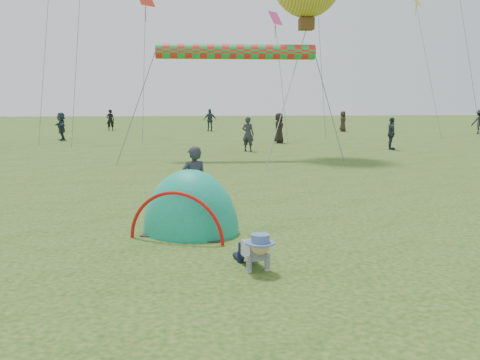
{
  "coord_description": "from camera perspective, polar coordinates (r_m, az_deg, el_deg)",
  "views": [
    {
      "loc": [
        -0.95,
        -8.51,
        2.6
      ],
      "look_at": [
        0.01,
        1.86,
        1.0
      ],
      "focal_mm": 40.0,
      "sensor_mm": 36.0,
      "label": 1
    }
  ],
  "objects": [
    {
      "name": "rainbow_tube_kite",
      "position": [
        23.29,
        -0.43,
        13.53
      ],
      "size": [
        6.76,
        0.64,
        0.64
      ],
      "primitive_type": "cylinder",
      "rotation": [
        0.0,
        1.57,
        0.0
      ],
      "color": "red"
    },
    {
      "name": "crowd_person_2",
      "position": [
        42.41,
        -3.22,
        6.4
      ],
      "size": [
        1.07,
        0.57,
        1.75
      ],
      "primitive_type": "imported",
      "rotation": [
        0.0,
        0.0,
        3.29
      ],
      "color": "#303E4A",
      "rests_on": "ground"
    },
    {
      "name": "crowd_person_8",
      "position": [
        28.15,
        15.85,
        4.79
      ],
      "size": [
        0.58,
        1.02,
        1.64
      ],
      "primitive_type": "imported",
      "rotation": [
        0.0,
        0.0,
        1.38
      ],
      "color": "#29353D",
      "rests_on": "ground"
    },
    {
      "name": "diamond_kite_7",
      "position": [
        41.64,
        18.29,
        17.7
      ],
      "size": [
        0.85,
        0.85,
        0.7
      ],
      "primitive_type": "plane",
      "rotation": [
        1.05,
        0.0,
        0.79
      ],
      "color": "yellow"
    },
    {
      "name": "ground",
      "position": [
        8.95,
        1.07,
        -8.17
      ],
      "size": [
        140.0,
        140.0,
        0.0
      ],
      "primitive_type": "plane",
      "color": "#153E0D"
    },
    {
      "name": "crawling_toddler",
      "position": [
        8.26,
        1.6,
        -7.4
      ],
      "size": [
        0.73,
        0.91,
        0.61
      ],
      "primitive_type": null,
      "rotation": [
        0.0,
        0.0,
        0.23
      ],
      "color": "black",
      "rests_on": "ground"
    },
    {
      "name": "crowd_person_3",
      "position": [
        42.72,
        24.21,
        5.68
      ],
      "size": [
        1.25,
        0.89,
        1.76
      ],
      "primitive_type": "imported",
      "rotation": [
        0.0,
        0.0,
        2.92
      ],
      "color": "black",
      "rests_on": "ground"
    },
    {
      "name": "crowd_person_12",
      "position": [
        44.44,
        -13.67,
        6.24
      ],
      "size": [
        0.68,
        0.51,
        1.69
      ],
      "primitive_type": "imported",
      "rotation": [
        0.0,
        0.0,
        3.33
      ],
      "color": "black",
      "rests_on": "ground"
    },
    {
      "name": "crowd_person_10",
      "position": [
        31.2,
        4.18,
        5.55
      ],
      "size": [
        0.79,
        0.98,
        1.74
      ],
      "primitive_type": "imported",
      "rotation": [
        0.0,
        0.0,
        1.26
      ],
      "color": "black",
      "rests_on": "ground"
    },
    {
      "name": "crowd_person_0",
      "position": [
        26.29,
        0.86,
        4.92
      ],
      "size": [
        0.74,
        0.66,
        1.69
      ],
      "primitive_type": "imported",
      "rotation": [
        0.0,
        0.0,
        2.62
      ],
      "color": "#2A2B36",
      "rests_on": "ground"
    },
    {
      "name": "diamond_kite_5",
      "position": [
        35.62,
        3.79,
        16.85
      ],
      "size": [
        1.05,
        1.05,
        0.86
      ],
      "primitive_type": "plane",
      "rotation": [
        1.05,
        0.0,
        0.79
      ],
      "color": "#E7397A"
    },
    {
      "name": "crowd_person_4",
      "position": [
        42.6,
        10.91,
        6.17
      ],
      "size": [
        0.8,
        0.92,
        1.59
      ],
      "primitive_type": "imported",
      "rotation": [
        0.0,
        0.0,
        1.1
      ],
      "color": "#31261F",
      "rests_on": "ground"
    },
    {
      "name": "standing_adult",
      "position": [
        11.52,
        -4.94,
        -0.32
      ],
      "size": [
        0.67,
        0.55,
        1.59
      ],
      "primitive_type": "imported",
      "rotation": [
        0.0,
        0.0,
        3.47
      ],
      "color": "#2C2B34",
      "rests_on": "ground"
    },
    {
      "name": "popup_tent",
      "position": [
        10.56,
        -5.27,
        -5.56
      ],
      "size": [
        2.38,
        2.19,
        2.48
      ],
      "primitive_type": "ellipsoid",
      "rotation": [
        0.0,
        0.0,
        -0.39
      ],
      "color": "#00926B",
      "rests_on": "ground"
    },
    {
      "name": "crowd_person_5",
      "position": [
        34.95,
        -18.52,
        5.45
      ],
      "size": [
        1.1,
        1.67,
        1.73
      ],
      "primitive_type": "imported",
      "rotation": [
        0.0,
        0.0,
        5.12
      ],
      "color": "#25363F",
      "rests_on": "ground"
    }
  ]
}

